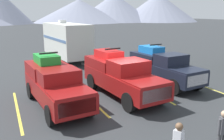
# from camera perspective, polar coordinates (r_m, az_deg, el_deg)

# --- Properties ---
(ground_plane) EXTENTS (240.00, 240.00, 0.00)m
(ground_plane) POSITION_cam_1_polar(r_m,az_deg,el_deg) (13.19, 3.51, -6.85)
(ground_plane) COLOR #2D3033
(pickup_truck_a) EXTENTS (2.45, 5.67, 2.59)m
(pickup_truck_a) POSITION_cam_1_polar(r_m,az_deg,el_deg) (12.36, -13.47, -2.94)
(pickup_truck_a) COLOR maroon
(pickup_truck_a) RESTS_ON ground
(pickup_truck_b) EXTENTS (2.58, 6.05, 2.57)m
(pickup_truck_b) POSITION_cam_1_polar(r_m,az_deg,el_deg) (13.47, 1.99, -1.04)
(pickup_truck_b) COLOR maroon
(pickup_truck_b) RESTS_ON ground
(pickup_truck_c) EXTENTS (2.45, 5.45, 2.54)m
(pickup_truck_c) POSITION_cam_1_polar(r_m,az_deg,el_deg) (15.89, 11.95, 0.83)
(pickup_truck_c) COLOR black
(pickup_truck_c) RESTS_ON ground
(lot_stripe_a) EXTENTS (0.12, 5.50, 0.01)m
(lot_stripe_a) POSITION_cam_1_polar(r_m,az_deg,el_deg) (12.63, -21.51, -8.76)
(lot_stripe_a) COLOR gold
(lot_stripe_a) RESTS_ON ground
(lot_stripe_b) EXTENTS (0.12, 5.50, 0.01)m
(lot_stripe_b) POSITION_cam_1_polar(r_m,az_deg,el_deg) (13.27, -5.42, -6.75)
(lot_stripe_b) COLOR gold
(lot_stripe_b) RESTS_ON ground
(lot_stripe_c) EXTENTS (0.12, 5.50, 0.01)m
(lot_stripe_c) POSITION_cam_1_polar(r_m,az_deg,el_deg) (14.82, 8.12, -4.62)
(lot_stripe_c) COLOR gold
(lot_stripe_c) RESTS_ON ground
(lot_stripe_d) EXTENTS (0.12, 5.50, 0.01)m
(lot_stripe_d) POSITION_cam_1_polar(r_m,az_deg,el_deg) (17.03, 18.58, -2.79)
(lot_stripe_d) COLOR gold
(lot_stripe_d) RESTS_ON ground
(camper_trailer_a) EXTENTS (3.21, 8.12, 3.83)m
(camper_trailer_a) POSITION_cam_1_polar(r_m,az_deg,el_deg) (23.54, -10.73, 7.08)
(camper_trailer_a) COLOR silver
(camper_trailer_a) RESTS_ON ground
(person_c) EXTENTS (0.34, 0.24, 1.60)m
(person_c) POSITION_cam_1_polar(r_m,az_deg,el_deg) (8.66, 24.78, -12.91)
(person_c) COLOR #3F3F42
(person_c) RESTS_ON ground
(mountain_ridge) EXTENTS (163.93, 46.73, 14.25)m
(mountain_ridge) POSITION_cam_1_polar(r_m,az_deg,el_deg) (106.69, -14.95, 14.07)
(mountain_ridge) COLOR gray
(mountain_ridge) RESTS_ON ground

